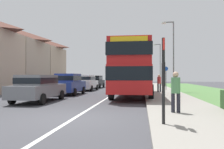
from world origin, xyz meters
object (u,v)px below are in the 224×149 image
object	(u,v)px
pedestrian_walking_away	(159,82)
parked_car_white	(86,82)
parked_car_black	(95,81)
street_lamp_far	(159,62)
cycle_route_sign	(166,77)
pedestrian_at_stop	(176,90)
double_decker_bus	(133,68)
parked_car_blue	(69,83)
bus_stop_sign	(163,75)
street_lamp_mid	(172,51)
parked_car_grey	(38,87)

from	to	relation	value
pedestrian_walking_away	parked_car_white	bearing A→B (deg)	159.65
parked_car_black	street_lamp_far	xyz separation A→B (m)	(8.84, 7.89, 3.00)
parked_car_black	cycle_route_sign	bearing A→B (deg)	-30.76
cycle_route_sign	parked_car_white	bearing A→B (deg)	-175.88
pedestrian_at_stop	street_lamp_far	size ratio (longest dim) A/B	0.25
double_decker_bus	parked_car_white	bearing A→B (deg)	129.42
double_decker_bus	pedestrian_at_stop	bearing A→B (deg)	-76.67
pedestrian_walking_away	cycle_route_sign	size ratio (longest dim) A/B	0.66
parked_car_blue	pedestrian_walking_away	bearing A→B (deg)	20.79
parked_car_black	street_lamp_far	bearing A→B (deg)	41.76
double_decker_bus	bus_stop_sign	size ratio (longest dim) A/B	3.89
parked_car_blue	street_lamp_far	bearing A→B (deg)	65.60
street_lamp_far	parked_car_white	bearing A→B (deg)	-122.64
parked_car_white	pedestrian_at_stop	xyz separation A→B (m)	(7.19, -14.64, 0.07)
parked_car_white	bus_stop_sign	world-z (taller)	bus_stop_sign
parked_car_black	cycle_route_sign	size ratio (longest dim) A/B	1.82
bus_stop_sign	street_lamp_mid	world-z (taller)	street_lamp_mid
parked_car_blue	cycle_route_sign	xyz separation A→B (m)	(8.39, 6.19, 0.49)
parked_car_blue	pedestrian_at_stop	bearing A→B (deg)	-51.57
street_lamp_mid	parked_car_black	bearing A→B (deg)	141.28
parked_car_black	bus_stop_sign	world-z (taller)	bus_stop_sign
double_decker_bus	street_lamp_far	size ratio (longest dim) A/B	1.51
parked_car_blue	bus_stop_sign	size ratio (longest dim) A/B	1.61
double_decker_bus	parked_car_grey	distance (m)	7.09
bus_stop_sign	pedestrian_walking_away	bearing A→B (deg)	86.30
parked_car_black	pedestrian_walking_away	bearing A→B (deg)	-48.06
double_decker_bus	parked_car_black	distance (m)	13.24
double_decker_bus	pedestrian_at_stop	xyz separation A→B (m)	(1.96, -8.29, -1.17)
pedestrian_at_stop	parked_car_white	bearing A→B (deg)	116.14
parked_car_white	parked_car_black	distance (m)	5.69
pedestrian_walking_away	bus_stop_sign	bearing A→B (deg)	-93.70
parked_car_grey	cycle_route_sign	bearing A→B (deg)	53.48
pedestrian_walking_away	cycle_route_sign	bearing A→B (deg)	74.31
parked_car_white	parked_car_grey	bearing A→B (deg)	-90.54
parked_car_grey	pedestrian_walking_away	size ratio (longest dim) A/B	2.72
pedestrian_at_stop	cycle_route_sign	bearing A→B (deg)	85.49
parked_car_white	cycle_route_sign	bearing A→B (deg)	4.12
pedestrian_at_stop	street_lamp_far	bearing A→B (deg)	86.94
parked_car_grey	parked_car_black	bearing A→B (deg)	90.15
pedestrian_walking_away	street_lamp_far	distance (m)	16.64
pedestrian_walking_away	bus_stop_sign	distance (m)	14.08
parked_car_grey	street_lamp_far	distance (m)	26.15
parked_car_grey	parked_car_black	world-z (taller)	parked_car_black
pedestrian_at_stop	pedestrian_walking_away	bearing A→B (deg)	88.76
parked_car_black	street_lamp_mid	bearing A→B (deg)	-38.72
parked_car_black	street_lamp_mid	world-z (taller)	street_lamp_mid
cycle_route_sign	pedestrian_at_stop	bearing A→B (deg)	-94.51
parked_car_blue	street_lamp_far	distance (m)	21.25
double_decker_bus	pedestrian_walking_away	bearing A→B (deg)	58.32
pedestrian_walking_away	parked_car_grey	bearing A→B (deg)	-132.96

